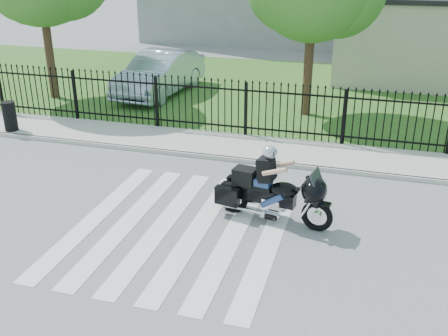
# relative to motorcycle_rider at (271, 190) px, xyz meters

# --- Properties ---
(ground) EXTENTS (120.00, 120.00, 0.00)m
(ground) POSITION_rel_motorcycle_rider_xyz_m (-1.81, -0.94, -0.74)
(ground) COLOR slate
(ground) RESTS_ON ground
(crosswalk) EXTENTS (5.00, 5.50, 0.01)m
(crosswalk) POSITION_rel_motorcycle_rider_xyz_m (-1.81, -0.94, -0.73)
(crosswalk) COLOR silver
(crosswalk) RESTS_ON ground
(sidewalk) EXTENTS (40.00, 2.00, 0.12)m
(sidewalk) POSITION_rel_motorcycle_rider_xyz_m (-1.81, 4.06, -0.68)
(sidewalk) COLOR #ADAAA3
(sidewalk) RESTS_ON ground
(curb) EXTENTS (40.00, 0.12, 0.12)m
(curb) POSITION_rel_motorcycle_rider_xyz_m (-1.81, 3.06, -0.68)
(curb) COLOR #ADAAA3
(curb) RESTS_ON ground
(grass_strip) EXTENTS (40.00, 12.00, 0.02)m
(grass_strip) POSITION_rel_motorcycle_rider_xyz_m (-1.81, 11.06, -0.73)
(grass_strip) COLOR #2A531C
(grass_strip) RESTS_ON ground
(iron_fence) EXTENTS (26.00, 0.04, 1.80)m
(iron_fence) POSITION_rel_motorcycle_rider_xyz_m (-1.81, 5.06, 0.17)
(iron_fence) COLOR black
(iron_fence) RESTS_ON ground
(motorcycle_rider) EXTENTS (2.70, 1.20, 1.80)m
(motorcycle_rider) POSITION_rel_motorcycle_rider_xyz_m (0.00, 0.00, 0.00)
(motorcycle_rider) COLOR black
(motorcycle_rider) RESTS_ON ground
(parked_car) EXTENTS (2.25, 5.30, 1.70)m
(parked_car) POSITION_rel_motorcycle_rider_xyz_m (-6.42, 9.23, 0.13)
(parked_car) COLOR #A4B2CE
(parked_car) RESTS_ON grass_strip
(litter_bin) EXTENTS (0.54, 0.54, 0.95)m
(litter_bin) POSITION_rel_motorcycle_rider_xyz_m (-9.21, 3.36, -0.14)
(litter_bin) COLOR black
(litter_bin) RESTS_ON sidewalk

